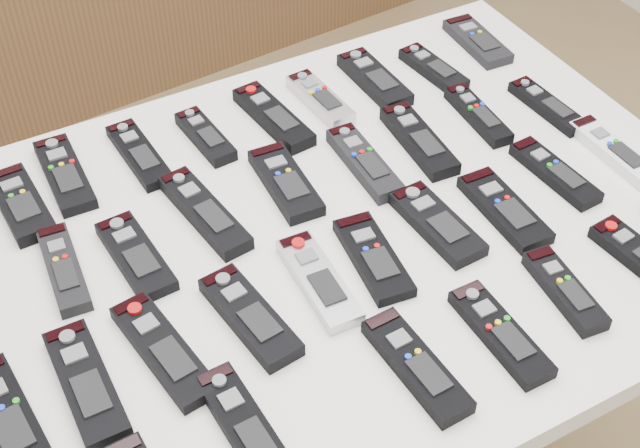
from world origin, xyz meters
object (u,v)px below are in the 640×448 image
table (320,260)px  remote_19 (7,420)px  remote_21 (164,350)px  remote_18 (547,106)px  remote_26 (504,209)px  remote_2 (65,174)px  remote_5 (273,117)px  remote_4 (206,136)px  remote_23 (319,280)px  remote_17 (478,115)px  remote_31 (248,430)px  remote_7 (374,79)px  remote_22 (250,316)px  remote_34 (565,290)px  remote_8 (433,69)px  remote_33 (501,333)px  remote_28 (615,152)px  remote_1 (21,204)px  remote_15 (364,162)px  remote_9 (477,41)px  remote_16 (419,140)px  remote_20 (86,383)px  remote_12 (136,256)px  remote_6 (320,100)px  remote_3 (139,154)px  remote_24 (373,258)px  remote_11 (64,269)px  remote_35 (639,256)px  remote_14 (286,182)px  remote_25 (437,224)px  remote_27 (555,173)px

table → remote_19: (-0.50, -0.11, 0.07)m
remote_21 → remote_18: bearing=4.8°
remote_19 → remote_26: 0.77m
remote_2 → remote_5: bearing=-2.5°
remote_4 → remote_23: (0.01, -0.38, -0.00)m
remote_17 → remote_31: bearing=-144.6°
remote_31 → remote_7: bearing=44.7°
remote_22 → remote_34: same height
remote_18 → remote_8: bearing=117.5°
remote_22 → remote_33: (0.28, -0.19, -0.00)m
remote_22 → remote_28: 0.68m
remote_1 → remote_15: (0.52, -0.17, 0.00)m
table → remote_9: (0.51, 0.31, 0.07)m
table → remote_8: bearing=34.7°
remote_33 → remote_16: bearing=72.1°
remote_2 → remote_8: same height
remote_17 → remote_20: same height
remote_9 → remote_12: same height
table → remote_20: remote_20 is taller
remote_23 → table: bearing=63.2°
remote_6 → remote_34: 0.57m
remote_22 → remote_26: size_ratio=1.04×
remote_3 → remote_24: 0.45m
remote_11 → remote_35: size_ratio=1.11×
remote_26 → remote_31: same height
remote_8 → remote_28: same height
remote_14 → remote_20: (-0.40, -0.22, -0.00)m
remote_6 → remote_24: bearing=-111.0°
remote_16 → remote_24: size_ratio=1.09×
remote_15 → remote_28: (0.38, -0.18, -0.00)m
remote_14 → remote_33: 0.43m
remote_25 → remote_27: (0.23, 0.01, -0.00)m
remote_2 → remote_7: 0.57m
remote_8 → remote_12: size_ratio=0.88×
remote_5 → remote_19: size_ratio=1.00×
remote_4 → remote_9: 0.58m
remote_16 → remote_19: same height
remote_14 → remote_31: remote_14 is taller
remote_9 → remote_35: (-0.13, -0.58, 0.00)m
remote_6 → remote_23: size_ratio=0.87×
remote_19 → remote_23: size_ratio=1.05×
remote_17 → remote_26: 0.24m
remote_7 → remote_34: 0.57m
remote_22 → remote_34: (0.41, -0.17, -0.00)m
remote_4 → remote_31: remote_4 is taller
table → remote_20: (-0.40, -0.10, 0.07)m
remote_5 → remote_8: bearing=-7.8°
remote_19 → remote_8: bearing=18.3°
remote_25 → remote_17: bearing=38.8°
remote_33 → remote_35: size_ratio=1.15×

